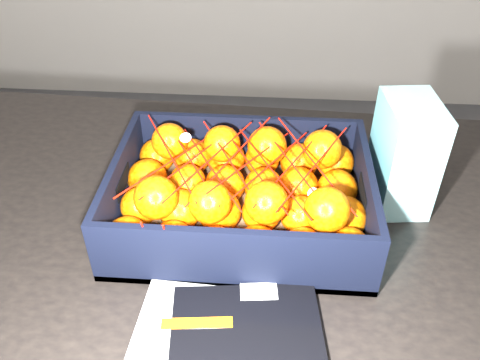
{
  "coord_description": "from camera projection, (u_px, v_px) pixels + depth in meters",
  "views": [
    {
      "loc": [
        -0.19,
        -0.77,
        1.36
      ],
      "look_at": [
        -0.24,
        -0.12,
        0.86
      ],
      "focal_mm": 38.03,
      "sensor_mm": 36.0,
      "label": 1
    }
  ],
  "objects": [
    {
      "name": "clementine_heap",
      "position": [
        243.0,
        192.0,
        0.87
      ],
      "size": [
        0.42,
        0.31,
        0.13
      ],
      "color": "#EB5F04",
      "rests_on": "produce_crate"
    },
    {
      "name": "produce_crate",
      "position": [
        241.0,
        203.0,
        0.89
      ],
      "size": [
        0.44,
        0.33,
        0.12
      ],
      "color": "brown",
      "rests_on": "table"
    },
    {
      "name": "mesh_net",
      "position": [
        237.0,
        166.0,
        0.83
      ],
      "size": [
        0.36,
        0.29,
        0.1
      ],
      "color": "red",
      "rests_on": "clementine_heap"
    },
    {
      "name": "table",
      "position": [
        208.0,
        252.0,
        0.98
      ],
      "size": [
        1.24,
        0.86,
        0.75
      ],
      "color": "black",
      "rests_on": "ground"
    },
    {
      "name": "retail_carton",
      "position": [
        404.0,
        155.0,
        0.89
      ],
      "size": [
        0.1,
        0.14,
        0.2
      ],
      "primitive_type": "cube",
      "rotation": [
        0.0,
        0.0,
        0.11
      ],
      "color": "white",
      "rests_on": "table"
    }
  ]
}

